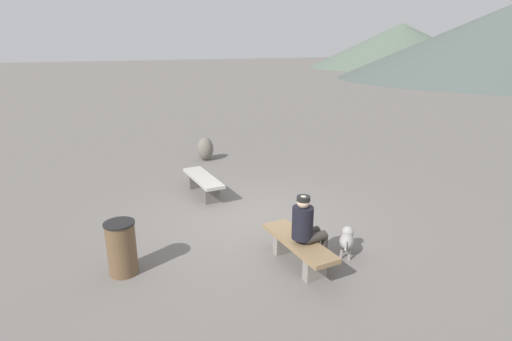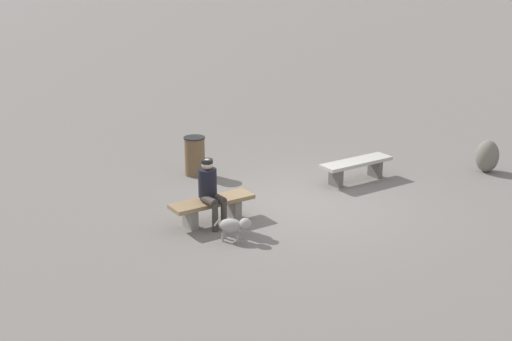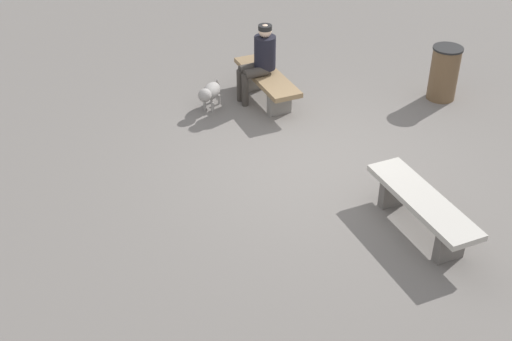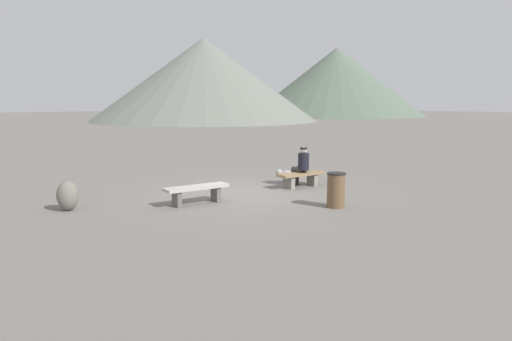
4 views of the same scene
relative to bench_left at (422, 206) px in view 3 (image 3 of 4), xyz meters
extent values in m
cube|color=slate|center=(1.82, 0.25, -0.38)|extent=(210.00, 210.00, 0.06)
cube|color=#605B56|center=(-0.55, 0.06, -0.15)|extent=(0.15, 0.36, 0.39)
cube|color=#605B56|center=(0.55, -0.06, -0.15)|extent=(0.15, 0.36, 0.39)
cube|color=#B2ADA3|center=(0.00, 0.00, 0.08)|extent=(1.73, 0.62, 0.08)
cube|color=gray|center=(3.26, -0.05, -0.16)|extent=(0.18, 0.37, 0.37)
cube|color=gray|center=(4.16, -0.14, -0.16)|extent=(0.18, 0.37, 0.37)
cube|color=#8C704C|center=(3.71, -0.10, 0.06)|extent=(1.62, 0.62, 0.08)
cylinder|color=black|center=(3.80, -0.11, 0.43)|extent=(0.33, 0.33, 0.52)
sphere|color=beige|center=(3.80, -0.11, 0.78)|extent=(0.20, 0.20, 0.20)
cylinder|color=black|center=(3.80, -0.11, 0.84)|extent=(0.21, 0.21, 0.07)
cylinder|color=#38332D|center=(3.90, 0.08, 0.17)|extent=(0.18, 0.39, 0.15)
cylinder|color=#38332D|center=(3.92, 0.27, -0.09)|extent=(0.11, 0.11, 0.52)
cylinder|color=#38332D|center=(3.72, 0.09, 0.17)|extent=(0.18, 0.39, 0.15)
cylinder|color=#38332D|center=(3.73, 0.28, -0.09)|extent=(0.11, 0.11, 0.52)
ellipsoid|color=gray|center=(3.94, 0.76, -0.07)|extent=(0.44, 0.46, 0.24)
sphere|color=gray|center=(3.78, 0.95, -0.02)|extent=(0.21, 0.21, 0.21)
cylinder|color=gray|center=(3.81, 0.81, -0.27)|extent=(0.04, 0.04, 0.16)
cylinder|color=gray|center=(3.91, 0.90, -0.27)|extent=(0.04, 0.04, 0.16)
cylinder|color=gray|center=(3.97, 0.62, -0.27)|extent=(0.04, 0.04, 0.16)
cylinder|color=gray|center=(4.07, 0.70, -0.27)|extent=(0.04, 0.04, 0.16)
cylinder|color=gray|center=(4.10, 0.57, -0.03)|extent=(0.10, 0.11, 0.15)
cylinder|color=brown|center=(2.42, -2.55, 0.07)|extent=(0.44, 0.44, 0.83)
cylinder|color=black|center=(2.42, -2.55, 0.50)|extent=(0.47, 0.47, 0.03)
camera|label=1|loc=(8.07, -3.76, 3.04)|focal=27.51mm
camera|label=2|loc=(10.29, 9.19, 4.41)|focal=47.13mm
camera|label=3|loc=(-4.47, 4.73, 4.63)|focal=47.19mm
camera|label=4|loc=(-6.31, -9.78, 2.27)|focal=32.36mm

